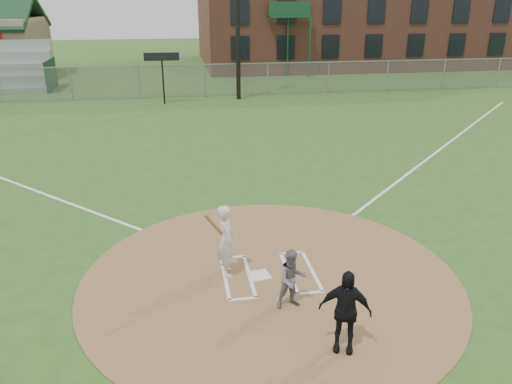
{
  "coord_description": "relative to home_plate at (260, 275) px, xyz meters",
  "views": [
    {
      "loc": [
        -1.87,
        -9.5,
        5.87
      ],
      "look_at": [
        0.0,
        2.0,
        1.3
      ],
      "focal_mm": 35.0,
      "sensor_mm": 36.0,
      "label": 1
    }
  ],
  "objects": [
    {
      "name": "ground",
      "position": [
        0.22,
        -0.1,
        -0.03
      ],
      "size": [
        140.0,
        140.0,
        0.0
      ],
      "primitive_type": "plane",
      "color": "#2F571E",
      "rests_on": "ground"
    },
    {
      "name": "dirt_circle",
      "position": [
        0.22,
        -0.1,
        -0.02
      ],
      "size": [
        8.4,
        8.4,
        0.02
      ],
      "primitive_type": "cylinder",
      "color": "#966F47",
      "rests_on": "ground"
    },
    {
      "name": "home_plate",
      "position": [
        0.0,
        0.0,
        0.0
      ],
      "size": [
        0.51,
        0.51,
        0.03
      ],
      "primitive_type": "cube",
      "rotation": [
        0.0,
        0.0,
        0.18
      ],
      "color": "white",
      "rests_on": "dirt_circle"
    },
    {
      "name": "foul_line_first",
      "position": [
        9.22,
        8.9,
        -0.03
      ],
      "size": [
        17.04,
        17.04,
        0.01
      ],
      "primitive_type": "cube",
      "rotation": [
        0.0,
        0.0,
        -0.79
      ],
      "color": "white",
      "rests_on": "ground"
    },
    {
      "name": "catcher",
      "position": [
        0.44,
        -1.25,
        0.61
      ],
      "size": [
        0.67,
        0.56,
        1.26
      ],
      "primitive_type": "imported",
      "rotation": [
        0.0,
        0.0,
        0.14
      ],
      "color": "slate",
      "rests_on": "dirt_circle"
    },
    {
      "name": "umpire",
      "position": [
        1.04,
        -2.67,
        0.77
      ],
      "size": [
        1.0,
        0.69,
        1.57
      ],
      "primitive_type": "imported",
      "rotation": [
        0.0,
        0.0,
        -0.38
      ],
      "color": "black",
      "rests_on": "dirt_circle"
    },
    {
      "name": "batters_boxes",
      "position": [
        0.22,
        0.05,
        -0.01
      ],
      "size": [
        2.08,
        1.88,
        0.01
      ],
      "color": "white",
      "rests_on": "dirt_circle"
    },
    {
      "name": "batter_at_plate",
      "position": [
        -0.71,
        0.22,
        0.83
      ],
      "size": [
        0.75,
        0.96,
        1.78
      ],
      "color": "silver",
      "rests_on": "dirt_circle"
    },
    {
      "name": "outfield_fence",
      "position": [
        0.22,
        21.9,
        0.98
      ],
      "size": [
        56.08,
        0.08,
        2.03
      ],
      "color": "slate",
      "rests_on": "ground"
    },
    {
      "name": "bleachers",
      "position": [
        -12.78,
        26.1,
        1.55
      ],
      "size": [
        6.08,
        3.2,
        3.2
      ],
      "color": "#B7BABF",
      "rests_on": "ground"
    },
    {
      "name": "scoreboard_sign",
      "position": [
        -2.28,
        20.1,
        2.35
      ],
      "size": [
        2.0,
        0.1,
        2.93
      ],
      "color": "black",
      "rests_on": "ground"
    }
  ]
}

